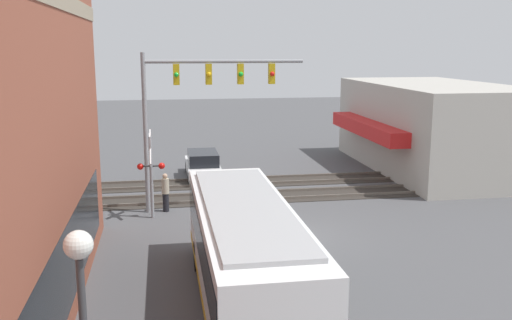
{
  "coord_description": "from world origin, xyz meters",
  "views": [
    {
      "loc": [
        -20.9,
        4.99,
        7.31
      ],
      "look_at": [
        4.36,
        0.79,
        2.2
      ],
      "focal_mm": 40.0,
      "sensor_mm": 36.0,
      "label": 1
    }
  ],
  "objects_px": {
    "crossing_signal": "(151,166)",
    "city_bus": "(245,251)",
    "parked_car_white": "(203,165)",
    "pedestrian_at_crossing": "(166,192)"
  },
  "relations": [
    {
      "from": "crossing_signal",
      "to": "pedestrian_at_crossing",
      "type": "relative_size",
      "value": 2.17
    },
    {
      "from": "crossing_signal",
      "to": "parked_car_white",
      "type": "bearing_deg",
      "value": -20.25
    },
    {
      "from": "city_bus",
      "to": "crossing_signal",
      "type": "relative_size",
      "value": 2.69
    },
    {
      "from": "crossing_signal",
      "to": "city_bus",
      "type": "bearing_deg",
      "value": -163.58
    },
    {
      "from": "parked_car_white",
      "to": "city_bus",
      "type": "bearing_deg",
      "value": 180.0
    },
    {
      "from": "city_bus",
      "to": "pedestrian_at_crossing",
      "type": "distance_m",
      "value": 10.38
    },
    {
      "from": "pedestrian_at_crossing",
      "to": "parked_car_white",
      "type": "bearing_deg",
      "value": -18.32
    },
    {
      "from": "parked_car_white",
      "to": "pedestrian_at_crossing",
      "type": "xyz_separation_m",
      "value": [
        -6.46,
        2.14,
        0.19
      ]
    },
    {
      "from": "parked_car_white",
      "to": "pedestrian_at_crossing",
      "type": "relative_size",
      "value": 2.76
    },
    {
      "from": "crossing_signal",
      "to": "parked_car_white",
      "type": "xyz_separation_m",
      "value": [
        7.37,
        -2.72,
        -1.59
      ]
    }
  ]
}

